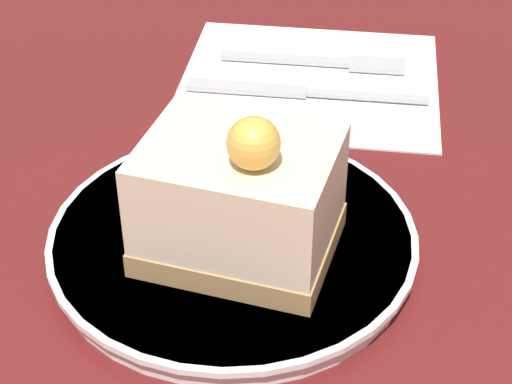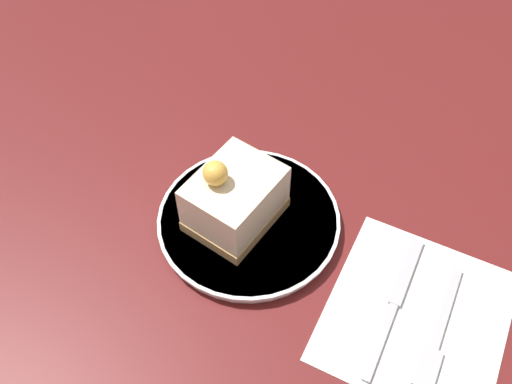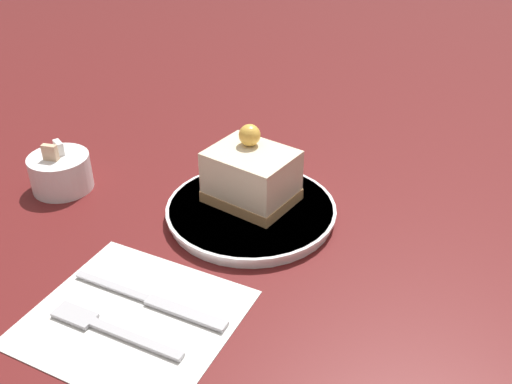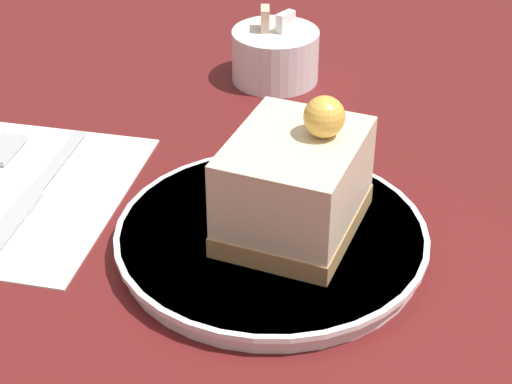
# 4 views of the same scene
# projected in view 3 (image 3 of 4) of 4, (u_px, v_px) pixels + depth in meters

# --- Properties ---
(ground_plane) EXTENTS (4.00, 4.00, 0.00)m
(ground_plane) POSITION_uv_depth(u_px,v_px,m) (256.00, 234.00, 0.70)
(ground_plane) COLOR #5B1919
(plate) EXTENTS (0.22, 0.22, 0.02)m
(plate) POSITION_uv_depth(u_px,v_px,m) (251.00, 211.00, 0.73)
(plate) COLOR white
(plate) RESTS_ON ground_plane
(cake_slice) EXTENTS (0.09, 0.11, 0.10)m
(cake_slice) POSITION_uv_depth(u_px,v_px,m) (251.00, 175.00, 0.72)
(cake_slice) COLOR #AD8451
(cake_slice) RESTS_ON plate
(napkin) EXTENTS (0.20, 0.22, 0.00)m
(napkin) POSITION_uv_depth(u_px,v_px,m) (133.00, 317.00, 0.58)
(napkin) COLOR white
(napkin) RESTS_ON ground_plane
(fork) EXTENTS (0.03, 0.15, 0.00)m
(fork) POSITION_uv_depth(u_px,v_px,m) (105.00, 327.00, 0.56)
(fork) COLOR #B2B2B7
(fork) RESTS_ON napkin
(knife) EXTENTS (0.03, 0.19, 0.00)m
(knife) POSITION_uv_depth(u_px,v_px,m) (162.00, 304.00, 0.59)
(knife) COLOR #B2B2B7
(knife) RESTS_ON napkin
(sugar_bowl) EXTENTS (0.08, 0.08, 0.07)m
(sugar_bowl) POSITION_uv_depth(u_px,v_px,m) (61.00, 172.00, 0.78)
(sugar_bowl) COLOR white
(sugar_bowl) RESTS_ON ground_plane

